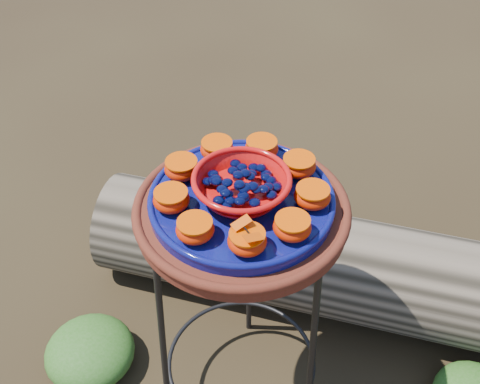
# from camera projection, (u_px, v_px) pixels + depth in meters

# --- Properties ---
(plant_stand) EXTENTS (0.44, 0.44, 0.70)m
(plant_stand) POSITION_uv_depth(u_px,v_px,m) (241.00, 317.00, 1.52)
(plant_stand) COLOR black
(plant_stand) RESTS_ON ground
(terracotta_saucer) EXTENTS (0.45, 0.45, 0.04)m
(terracotta_saucer) POSITION_uv_depth(u_px,v_px,m) (242.00, 212.00, 1.27)
(terracotta_saucer) COLOR #3D1F10
(terracotta_saucer) RESTS_ON plant_stand
(cobalt_plate) EXTENTS (0.39, 0.39, 0.03)m
(cobalt_plate) POSITION_uv_depth(u_px,v_px,m) (242.00, 202.00, 1.25)
(cobalt_plate) COLOR #000E49
(cobalt_plate) RESTS_ON terracotta_saucer
(red_bowl) EXTENTS (0.19, 0.19, 0.05)m
(red_bowl) POSITION_uv_depth(u_px,v_px,m) (242.00, 187.00, 1.22)
(red_bowl) COLOR red
(red_bowl) RESTS_ON cobalt_plate
(glass_gems) EXTENTS (0.15, 0.15, 0.03)m
(glass_gems) POSITION_uv_depth(u_px,v_px,m) (242.00, 173.00, 1.20)
(glass_gems) COLOR black
(glass_gems) RESTS_ON red_bowl
(orange_half_0) EXTENTS (0.07, 0.07, 0.04)m
(orange_half_0) POSITION_uv_depth(u_px,v_px,m) (247.00, 241.00, 1.12)
(orange_half_0) COLOR #B80700
(orange_half_0) RESTS_ON cobalt_plate
(orange_half_1) EXTENTS (0.07, 0.07, 0.04)m
(orange_half_1) POSITION_uv_depth(u_px,v_px,m) (292.00, 227.00, 1.15)
(orange_half_1) COLOR #B80700
(orange_half_1) RESTS_ON cobalt_plate
(orange_half_2) EXTENTS (0.07, 0.07, 0.04)m
(orange_half_2) POSITION_uv_depth(u_px,v_px,m) (312.00, 196.00, 1.21)
(orange_half_2) COLOR #B80700
(orange_half_2) RESTS_ON cobalt_plate
(orange_half_3) EXTENTS (0.07, 0.07, 0.04)m
(orange_half_3) POSITION_uv_depth(u_px,v_px,m) (299.00, 166.00, 1.29)
(orange_half_3) COLOR #B80700
(orange_half_3) RESTS_ON cobalt_plate
(orange_half_4) EXTENTS (0.07, 0.07, 0.04)m
(orange_half_4) POSITION_uv_depth(u_px,v_px,m) (262.00, 148.00, 1.33)
(orange_half_4) COLOR #B80700
(orange_half_4) RESTS_ON cobalt_plate
(orange_half_5) EXTENTS (0.07, 0.07, 0.04)m
(orange_half_5) POSITION_uv_depth(u_px,v_px,m) (217.00, 149.00, 1.33)
(orange_half_5) COLOR #B80700
(orange_half_5) RESTS_ON cobalt_plate
(orange_half_6) EXTENTS (0.07, 0.07, 0.04)m
(orange_half_6) POSITION_uv_depth(u_px,v_px,m) (182.00, 168.00, 1.28)
(orange_half_6) COLOR #B80700
(orange_half_6) RESTS_ON cobalt_plate
(orange_half_7) EXTENTS (0.07, 0.07, 0.04)m
(orange_half_7) POSITION_uv_depth(u_px,v_px,m) (171.00, 200.00, 1.21)
(orange_half_7) COLOR #B80700
(orange_half_7) RESTS_ON cobalt_plate
(orange_half_8) EXTENTS (0.07, 0.07, 0.04)m
(orange_half_8) POSITION_uv_depth(u_px,v_px,m) (195.00, 229.00, 1.14)
(orange_half_8) COLOR #B80700
(orange_half_8) RESTS_ON cobalt_plate
(butterfly) EXTENTS (0.09, 0.09, 0.01)m
(butterfly) POSITION_uv_depth(u_px,v_px,m) (247.00, 231.00, 1.10)
(butterfly) COLOR #D44203
(butterfly) RESTS_ON orange_half_0
(driftwood_log) EXTENTS (1.79, 0.73, 0.33)m
(driftwood_log) POSITION_uv_depth(u_px,v_px,m) (369.00, 273.00, 1.87)
(driftwood_log) COLOR black
(driftwood_log) RESTS_ON ground
(foliage_left) EXTENTS (0.26, 0.26, 0.13)m
(foliage_left) POSITION_uv_depth(u_px,v_px,m) (90.00, 351.00, 1.77)
(foliage_left) COLOR #1F5111
(foliage_left) RESTS_ON ground
(foliage_back) EXTENTS (0.32, 0.32, 0.16)m
(foliage_back) POSITION_uv_depth(u_px,v_px,m) (232.00, 242.00, 2.08)
(foliage_back) COLOR #1F5111
(foliage_back) RESTS_ON ground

